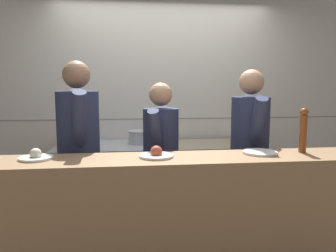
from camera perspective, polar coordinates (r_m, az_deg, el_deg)
The scene contains 13 objects.
wall_back_tiled at distance 3.95m, azimuth -0.90°, elevation 3.50°, with size 8.00×0.06×2.60m.
oven_range at distance 3.69m, azimuth -9.73°, elevation -10.21°, with size 1.18×0.71×0.91m.
prep_counter at distance 3.80m, azimuth 7.83°, elevation -9.78°, with size 1.01×0.65×0.90m.
pass_counter at distance 2.57m, azimuth 1.12°, elevation -16.84°, with size 3.10×0.45×1.03m.
stock_pot at distance 3.55m, azimuth -15.30°, elevation -1.49°, with size 0.34×0.34×0.23m.
sauce_pot at distance 3.60m, azimuth -4.89°, elevation -1.85°, with size 0.26×0.26×0.14m.
plated_dish_main at distance 2.52m, azimuth -22.03°, elevation -4.94°, with size 0.24×0.24×0.08m.
plated_dish_appetiser at distance 2.41m, azimuth -2.05°, elevation -4.94°, with size 0.25×0.25×0.09m.
plated_dish_dessert at distance 2.62m, azimuth 15.73°, elevation -4.45°, with size 0.26×0.26×0.02m.
pepper_mill at distance 2.76m, azimuth 22.50°, elevation -0.53°, with size 0.06×0.06×0.35m.
chef_head_cook at distance 2.94m, azimuth -15.23°, elevation -4.41°, with size 0.42×0.77×1.76m.
chef_sous at distance 2.99m, azimuth -1.25°, elevation -5.93°, with size 0.40×0.68×1.58m.
chef_line at distance 3.11m, azimuth 13.97°, elevation -4.40°, with size 0.37×0.74×1.69m.
Camera 1 is at (-0.39, -2.58, 1.56)m, focal length 35.00 mm.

